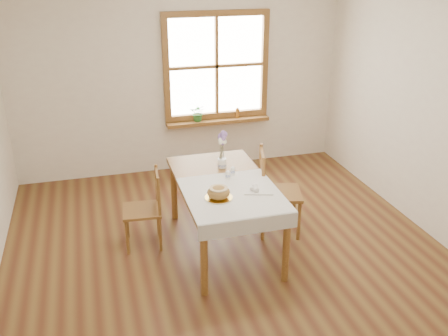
# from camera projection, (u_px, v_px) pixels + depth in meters

# --- Properties ---
(ground) EXTENTS (5.00, 5.00, 0.00)m
(ground) POSITION_uv_depth(u_px,v_px,m) (232.00, 261.00, 5.04)
(ground) COLOR brown
(ground) RESTS_ON ground
(room_walls) EXTENTS (4.60, 5.10, 2.65)m
(room_walls) POSITION_uv_depth(u_px,v_px,m) (233.00, 97.00, 4.36)
(room_walls) COLOR white
(room_walls) RESTS_ON ground
(window) EXTENTS (1.46, 0.08, 1.46)m
(window) POSITION_uv_depth(u_px,v_px,m) (216.00, 66.00, 6.77)
(window) COLOR olive
(window) RESTS_ON ground
(window_sill) EXTENTS (1.46, 0.20, 0.05)m
(window_sill) POSITION_uv_depth(u_px,v_px,m) (218.00, 121.00, 7.01)
(window_sill) COLOR olive
(window_sill) RESTS_ON ground
(dining_table) EXTENTS (0.90, 1.60, 0.75)m
(dining_table) POSITION_uv_depth(u_px,v_px,m) (224.00, 189.00, 5.04)
(dining_table) COLOR olive
(dining_table) RESTS_ON ground
(table_linen) EXTENTS (0.91, 0.99, 0.01)m
(table_linen) POSITION_uv_depth(u_px,v_px,m) (233.00, 194.00, 4.73)
(table_linen) COLOR white
(table_linen) RESTS_ON dining_table
(chair_left) EXTENTS (0.44, 0.43, 0.84)m
(chair_left) POSITION_uv_depth(u_px,v_px,m) (142.00, 209.00, 5.17)
(chair_left) COLOR olive
(chair_left) RESTS_ON ground
(chair_right) EXTENTS (0.57, 0.56, 0.96)m
(chair_right) POSITION_uv_depth(u_px,v_px,m) (280.00, 192.00, 5.40)
(chair_right) COLOR olive
(chair_right) RESTS_ON ground
(bread_plate) EXTENTS (0.31, 0.31, 0.01)m
(bread_plate) POSITION_uv_depth(u_px,v_px,m) (219.00, 198.00, 4.64)
(bread_plate) COLOR white
(bread_plate) RESTS_ON table_linen
(bread_loaf) EXTENTS (0.21, 0.21, 0.12)m
(bread_loaf) POSITION_uv_depth(u_px,v_px,m) (219.00, 191.00, 4.61)
(bread_loaf) COLOR olive
(bread_loaf) RESTS_ON bread_plate
(egg_napkin) EXTENTS (0.33, 0.30, 0.01)m
(egg_napkin) POSITION_uv_depth(u_px,v_px,m) (258.00, 189.00, 4.80)
(egg_napkin) COLOR white
(egg_napkin) RESTS_ON table_linen
(eggs) EXTENTS (0.26, 0.24, 0.05)m
(eggs) POSITION_uv_depth(u_px,v_px,m) (258.00, 187.00, 4.79)
(eggs) COLOR silver
(eggs) RESTS_ON egg_napkin
(salt_shaker) EXTENTS (0.06, 0.06, 0.09)m
(salt_shaker) POSITION_uv_depth(u_px,v_px,m) (228.00, 175.00, 5.03)
(salt_shaker) COLOR white
(salt_shaker) RESTS_ON table_linen
(pepper_shaker) EXTENTS (0.05, 0.05, 0.09)m
(pepper_shaker) POSITION_uv_depth(u_px,v_px,m) (233.00, 171.00, 5.12)
(pepper_shaker) COLOR white
(pepper_shaker) RESTS_ON table_linen
(flower_vase) EXTENTS (0.11, 0.11, 0.10)m
(flower_vase) POSITION_uv_depth(u_px,v_px,m) (222.00, 164.00, 5.30)
(flower_vase) COLOR white
(flower_vase) RESTS_ON dining_table
(lavender_bouquet) EXTENTS (0.16, 0.16, 0.31)m
(lavender_bouquet) POSITION_uv_depth(u_px,v_px,m) (222.00, 146.00, 5.22)
(lavender_bouquet) COLOR #7A599E
(lavender_bouquet) RESTS_ON flower_vase
(potted_plant) EXTENTS (0.28, 0.30, 0.18)m
(potted_plant) POSITION_uv_depth(u_px,v_px,m) (198.00, 115.00, 6.89)
(potted_plant) COLOR #347A30
(potted_plant) RESTS_ON window_sill
(amber_bottle) EXTENTS (0.05, 0.05, 0.15)m
(amber_bottle) POSITION_uv_depth(u_px,v_px,m) (237.00, 113.00, 7.04)
(amber_bottle) COLOR #AD671F
(amber_bottle) RESTS_ON window_sill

